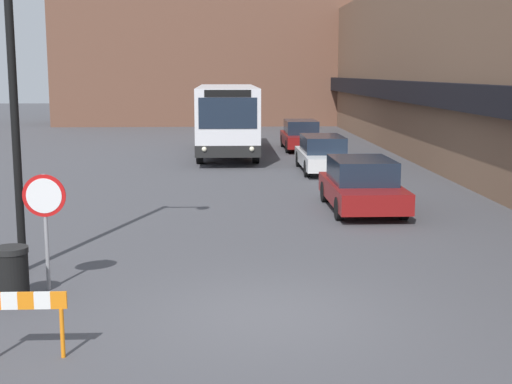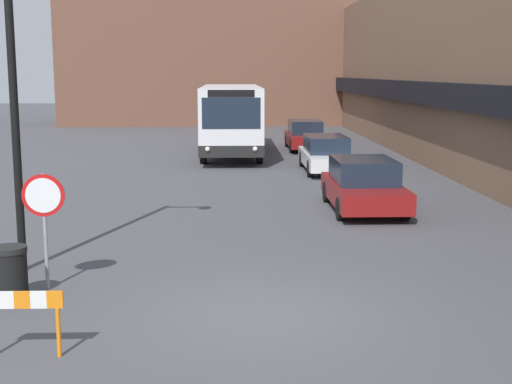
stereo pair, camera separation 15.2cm
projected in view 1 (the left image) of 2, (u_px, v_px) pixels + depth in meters
ground_plane at (269, 315)px, 11.52m from camera, size 160.00×160.00×0.00m
building_row_right at (441, 67)px, 34.93m from camera, size 5.50×60.00×8.31m
building_backdrop_far at (232, 21)px, 53.87m from camera, size 26.00×8.00×15.32m
city_bus at (227, 117)px, 33.57m from camera, size 2.69×10.73×3.22m
parked_car_front at (362, 185)px, 20.17m from camera, size 1.92×4.36×1.46m
parked_car_middle at (323, 153)px, 28.07m from camera, size 1.79×4.80×1.40m
parked_car_back at (301, 135)px, 35.90m from camera, size 1.80×4.58×1.48m
stop_sign at (45, 207)px, 12.59m from camera, size 0.76×0.08×2.10m
street_lamp at (25, 50)px, 13.37m from camera, size 1.46×0.36×6.99m
trash_bin at (12, 274)px, 12.13m from camera, size 0.59×0.59×0.95m
construction_barricade at (27, 311)px, 9.67m from camera, size 1.10×0.06×0.94m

